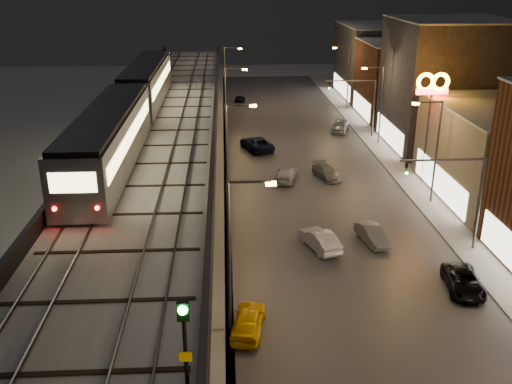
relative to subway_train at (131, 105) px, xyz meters
name	(u,v)px	position (x,y,z in m)	size (l,w,h in m)	color
road_surface	(315,188)	(16.00, 2.06, -8.50)	(17.00, 120.00, 0.06)	#46474D
sidewalk_right	(421,186)	(26.00, 2.06, -8.46)	(4.00, 120.00, 0.14)	#9FA1A8
under_viaduct_pavement	(169,191)	(2.50, 2.06, -8.50)	(11.00, 120.00, 0.06)	#9FA1A8
elevated_viaduct	(162,142)	(2.50, -1.10, -2.91)	(9.00, 100.00, 6.30)	black
viaduct_trackbed	(162,133)	(2.49, -0.97, -2.14)	(8.40, 100.00, 0.32)	#B2B7C1
viaduct_parapet_streetside	(215,126)	(6.85, -0.94, -1.68)	(0.30, 100.00, 1.10)	black
viaduct_parapet_far	(108,128)	(-1.85, -0.94, -1.68)	(0.30, 100.00, 1.10)	black
building_c	(510,153)	(32.49, -0.94, -4.45)	(12.20, 15.20, 8.16)	#786D58
building_d	(447,85)	(32.49, 15.06, -1.45)	(12.20, 13.20, 14.16)	#28282E
building_e	(407,80)	(32.49, 29.06, -3.45)	(12.20, 12.20, 10.16)	#4A2311
building_f	(381,61)	(32.49, 43.06, -2.95)	(12.20, 16.20, 11.16)	#2C2C2D
streetlight_left_1	(234,247)	(8.07, -19.94, -3.29)	(2.57, 0.28, 9.00)	#38383A
streetlight_left_2	(230,148)	(8.07, -1.94, -3.29)	(2.57, 0.28, 9.00)	#38383A
streetlight_right_2	(434,145)	(25.23, -1.94, -3.29)	(2.56, 0.28, 9.00)	#38383A
streetlight_left_3	(228,102)	(8.07, 16.06, -3.29)	(2.57, 0.28, 9.00)	#38383A
streetlight_right_3	(379,100)	(25.23, 16.06, -3.29)	(2.56, 0.28, 9.00)	#38383A
streetlight_left_4	(227,74)	(8.07, 34.06, -3.29)	(2.57, 0.28, 9.00)	#38383A
streetlight_right_4	(347,73)	(25.23, 34.06, -3.29)	(2.56, 0.28, 9.00)	#38383A
traffic_light_rig_a	(465,192)	(24.34, -10.94, -4.03)	(6.10, 0.34, 7.00)	#38383A
traffic_light_rig_b	(365,101)	(24.34, 19.06, -4.03)	(6.10, 0.34, 7.00)	#38383A
subway_train	(131,105)	(0.00, 0.00, 0.00)	(3.21, 39.53, 3.84)	gray
rail_signal	(184,330)	(6.40, -32.77, 0.49)	(0.39, 0.45, 3.37)	black
car_taxi	(248,321)	(8.80, -20.15, -7.83)	(1.65, 4.10, 1.40)	#F3BB06
car_near_white	(320,240)	(14.39, -10.22, -7.82)	(1.50, 4.29, 1.41)	silver
car_mid_silver	(257,144)	(11.22, 14.44, -7.78)	(2.47, 5.36, 1.49)	black
car_mid_dark	(286,175)	(13.49, 4.27, -7.89)	(1.78, 4.37, 1.27)	#B2B2C1
car_far_white	(240,100)	(10.02, 38.58, -7.91)	(1.45, 3.60, 1.23)	black
car_onc_silver	(372,235)	(18.44, -9.46, -7.90)	(1.33, 3.82, 1.26)	slate
car_onc_dark	(463,282)	(22.50, -16.49, -7.90)	(2.07, 4.48, 1.25)	black
car_onc_white	(327,172)	(17.49, 4.81, -7.92)	(1.71, 4.20, 1.22)	gray
car_onc_red	(340,126)	(22.14, 21.73, -7.76)	(1.81, 4.50, 1.53)	gray
sign_mcdonalds	(432,94)	(26.50, 3.32, -0.01)	(3.08, 0.43, 10.40)	#38383A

